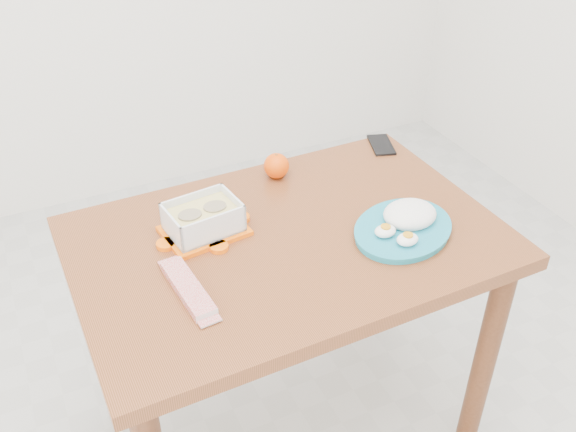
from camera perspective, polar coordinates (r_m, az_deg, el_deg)
name	(u,v)px	position (r m, az deg, el deg)	size (l,w,h in m)	color
dining_table	(288,273)	(1.64, 0.00, -5.13)	(1.05, 0.71, 0.75)	brown
food_container	(203,219)	(1.57, -7.54, -0.28)	(0.21, 0.17, 0.08)	#FF6407
orange_fruit	(276,166)	(1.78, -1.03, 4.48)	(0.07, 0.07, 0.07)	#FF3F05
rice_plate	(405,222)	(1.60, 10.40, -0.55)	(0.37, 0.37, 0.07)	teal
candy_bar	(188,288)	(1.42, -8.89, -6.34)	(0.20, 0.05, 0.02)	#BB0A09
smartphone	(381,145)	(1.97, 8.29, 6.28)	(0.06, 0.12, 0.01)	black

